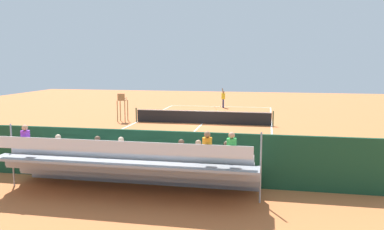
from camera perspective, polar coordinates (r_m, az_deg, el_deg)
ground_plane at (r=28.70m, az=1.52°, el=-1.28°), size 60.00×60.00×0.00m
court_line_markings at (r=28.74m, az=1.53°, el=-1.26°), size 10.10×22.20×0.01m
tennis_net at (r=28.62m, az=1.53°, el=-0.29°), size 10.30×0.10×1.07m
backdrop_wall at (r=15.14m, az=-7.27°, el=-5.93°), size 18.00×0.16×2.00m
bleacher_stand at (r=13.82m, az=-8.65°, el=-7.37°), size 9.06×2.40×2.48m
umpire_chair at (r=30.13m, az=-10.20°, el=1.56°), size 0.67×0.67×2.14m
courtside_bench at (r=15.45m, az=0.69°, el=-7.26°), size 1.80×0.40×0.93m
equipment_bag at (r=15.77m, az=-4.87°, el=-8.41°), size 0.90×0.36×0.36m
tennis_player at (r=38.42m, az=4.60°, el=2.58°), size 0.37×0.53×1.93m
tennis_racket at (r=38.71m, az=3.57°, el=1.14°), size 0.44×0.57×0.03m
tennis_ball_near at (r=36.92m, az=3.62°, el=0.83°), size 0.07×0.07×0.07m
tennis_ball_far at (r=35.27m, az=5.08°, el=0.48°), size 0.07×0.07×0.07m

